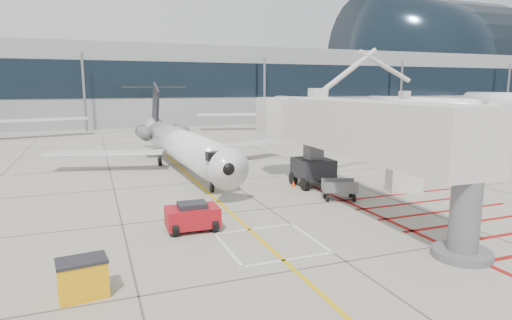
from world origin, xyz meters
name	(u,v)px	position (x,y,z in m)	size (l,w,h in m)	color
ground_plane	(300,231)	(0.00, 0.00, 0.00)	(260.00, 260.00, 0.00)	gray
regional_jet	(187,130)	(-2.27, 15.23, 3.55)	(21.47, 27.08, 7.10)	silver
jet_bridge	(368,139)	(4.86, 1.66, 4.07)	(9.64, 20.36, 8.14)	beige
pushback_tug	(192,216)	(-4.85, 1.92, 0.73)	(2.50, 1.56, 1.46)	#A61019
spill_bin	(83,278)	(-9.69, -3.34, 0.66)	(1.52, 1.02, 1.32)	orange
baggage_cart	(339,190)	(4.80, 4.25, 0.64)	(2.04, 1.29, 1.29)	#59595E
ground_power_unit	(404,179)	(9.90, 4.51, 0.83)	(2.11, 1.23, 1.67)	silver
cone_nose	(185,209)	(-4.60, 4.90, 0.24)	(0.35, 0.35, 0.48)	#E13E0B
cone_side	(293,184)	(3.74, 8.45, 0.21)	(0.31, 0.31, 0.43)	#EC3D0C
terminal_building	(190,86)	(10.00, 70.00, 7.00)	(180.00, 28.00, 14.00)	gray
terminal_glass_band	(207,80)	(10.00, 55.95, 8.00)	(180.00, 0.10, 6.00)	black
terminal_dome	(425,58)	(70.00, 70.00, 14.00)	(40.00, 28.00, 28.00)	black
bg_aircraft_c	(302,93)	(23.49, 46.00, 5.78)	(34.69, 38.54, 11.56)	silver
bg_aircraft_d	(404,94)	(44.24, 46.00, 5.62)	(33.71, 37.45, 11.24)	silver
bg_aircraft_e	(509,89)	(70.47, 46.00, 6.35)	(38.10, 42.33, 12.70)	silver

